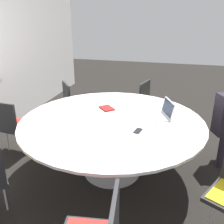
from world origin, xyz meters
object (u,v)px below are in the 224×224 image
(chair_1, at_px, (151,102))
(laptop, at_px, (163,113))
(spiral_notebook, at_px, (107,108))
(cell_phone, at_px, (138,131))
(chair_3, at_px, (11,123))
(chair_2, at_px, (74,102))

(chair_1, distance_m, laptop, 1.28)
(chair_1, bearing_deg, spiral_notebook, -8.15)
(spiral_notebook, bearing_deg, laptop, -96.30)
(chair_1, height_order, cell_phone, chair_1)
(laptop, xyz_separation_m, spiral_notebook, (0.08, 0.75, -0.04))
(spiral_notebook, relative_size, cell_phone, 1.70)
(laptop, bearing_deg, chair_3, -107.62)
(cell_phone, bearing_deg, laptop, -25.58)
(chair_1, height_order, laptop, laptop)
(chair_3, distance_m, cell_phone, 1.90)
(chair_1, relative_size, laptop, 2.10)
(chair_2, relative_size, chair_3, 1.00)
(chair_3, xyz_separation_m, laptop, (0.19, -2.09, 0.30))
(chair_1, xyz_separation_m, spiral_notebook, (-1.13, 0.48, 0.25))
(chair_1, xyz_separation_m, chair_2, (-0.34, 1.31, 0.00))
(chair_1, distance_m, spiral_notebook, 1.26)
(chair_2, xyz_separation_m, spiral_notebook, (-0.80, -0.83, 0.25))
(chair_2, relative_size, laptop, 2.10)
(chair_3, bearing_deg, laptop, 10.02)
(chair_2, bearing_deg, spiral_notebook, 7.46)
(laptop, height_order, spiral_notebook, laptop)
(chair_3, relative_size, spiral_notebook, 3.35)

